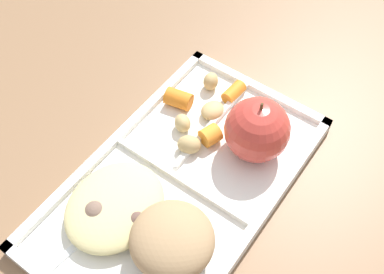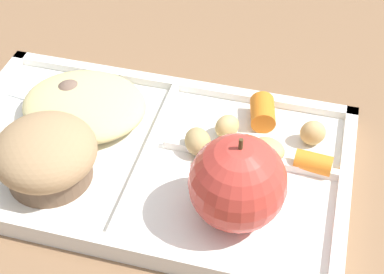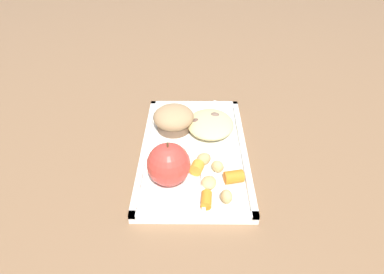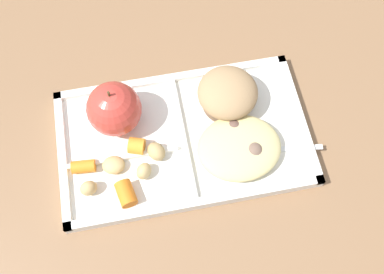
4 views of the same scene
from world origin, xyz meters
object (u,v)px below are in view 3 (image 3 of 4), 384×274
lunch_tray (194,152)px  green_apple (169,164)px  plastic_fork (212,119)px  bran_muffin (174,119)px

lunch_tray → green_apple: size_ratio=4.17×
lunch_tray → plastic_fork: (0.12, -0.04, 0.01)m
bran_muffin → plastic_fork: (0.04, -0.09, -0.03)m
lunch_tray → bran_muffin: bran_muffin is taller
lunch_tray → bran_muffin: size_ratio=4.11×
bran_muffin → plastic_fork: bran_muffin is taller
lunch_tray → green_apple: (-0.10, 0.05, 0.05)m
plastic_fork → green_apple: bearing=157.0°
green_apple → bran_muffin: size_ratio=0.99×
green_apple → bran_muffin: bearing=0.0°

